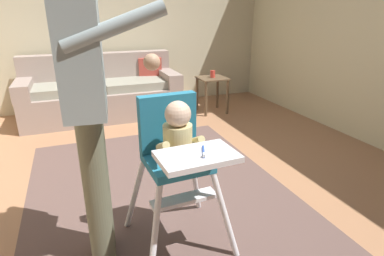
% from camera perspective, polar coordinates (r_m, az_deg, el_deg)
% --- Properties ---
extents(ground, '(6.12, 6.90, 0.10)m').
position_cam_1_polar(ground, '(2.90, -1.91, -10.11)').
color(ground, '#A67350').
extents(wall_far, '(5.32, 0.06, 2.70)m').
position_cam_1_polar(wall_far, '(5.11, -12.64, 19.10)').
color(wall_far, beige).
rests_on(wall_far, ground).
extents(wall_right, '(0.06, 5.90, 2.70)m').
position_cam_1_polar(wall_right, '(4.09, 29.62, 16.86)').
color(wall_right, beige).
rests_on(wall_right, ground).
extents(area_rug, '(2.07, 2.67, 0.01)m').
position_cam_1_polar(area_rug, '(2.72, -6.02, -11.23)').
color(area_rug, brown).
rests_on(area_rug, ground).
extents(couch, '(2.12, 0.86, 0.86)m').
position_cam_1_polar(couch, '(4.67, -15.91, 6.08)').
color(couch, gray).
rests_on(couch, ground).
extents(high_chair, '(0.64, 0.75, 0.96)m').
position_cam_1_polar(high_chair, '(1.86, -2.84, -3.40)').
color(high_chair, white).
rests_on(high_chair, ground).
extents(adult_standing, '(0.51, 0.54, 1.68)m').
position_cam_1_polar(adult_standing, '(1.74, -18.23, 3.81)').
color(adult_standing, '#64654D').
rests_on(adult_standing, ground).
extents(toy_ball, '(0.22, 0.22, 0.22)m').
position_cam_1_polar(toy_ball, '(2.94, -1.75, -6.09)').
color(toy_ball, green).
rests_on(toy_ball, ground).
extents(side_table, '(0.40, 0.40, 0.52)m').
position_cam_1_polar(side_table, '(4.67, 3.66, 7.44)').
color(side_table, brown).
rests_on(side_table, ground).
extents(sippy_cup, '(0.07, 0.07, 0.10)m').
position_cam_1_polar(sippy_cup, '(4.63, 3.78, 9.73)').
color(sippy_cup, '#D13D33').
rests_on(sippy_cup, side_table).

